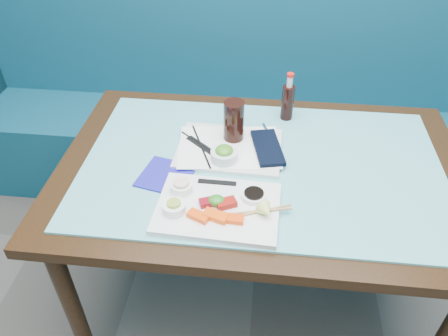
# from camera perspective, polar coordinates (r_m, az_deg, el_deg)

# --- Properties ---
(booth_bench) EXTENTS (3.00, 0.56, 1.17)m
(booth_bench) POSITION_cam_1_polar(r_m,az_deg,el_deg) (2.40, 5.33, 5.93)
(booth_bench) COLOR navy
(booth_bench) RESTS_ON ground
(dining_table) EXTENTS (1.40, 0.90, 0.75)m
(dining_table) POSITION_cam_1_polar(r_m,az_deg,el_deg) (1.56, 4.79, -2.09)
(dining_table) COLOR black
(dining_table) RESTS_ON ground
(glass_top) EXTENTS (1.22, 0.76, 0.01)m
(glass_top) POSITION_cam_1_polar(r_m,az_deg,el_deg) (1.50, 4.97, 0.40)
(glass_top) COLOR #5DB2BA
(glass_top) RESTS_ON dining_table
(sashimi_plate) EXTENTS (0.38, 0.28, 0.02)m
(sashimi_plate) POSITION_cam_1_polar(r_m,az_deg,el_deg) (1.32, -0.81, -5.29)
(sashimi_plate) COLOR white
(sashimi_plate) RESTS_ON glass_top
(salmon_left) EXTENTS (0.07, 0.06, 0.02)m
(salmon_left) POSITION_cam_1_polar(r_m,az_deg,el_deg) (1.28, -3.36, -6.29)
(salmon_left) COLOR #FF4B0A
(salmon_left) RESTS_ON sashimi_plate
(salmon_mid) EXTENTS (0.08, 0.06, 0.02)m
(salmon_mid) POSITION_cam_1_polar(r_m,az_deg,el_deg) (1.27, -1.09, -6.28)
(salmon_mid) COLOR #FF510A
(salmon_mid) RESTS_ON sashimi_plate
(salmon_right) EXTENTS (0.07, 0.04, 0.02)m
(salmon_right) POSITION_cam_1_polar(r_m,az_deg,el_deg) (1.27, 1.14, -6.66)
(salmon_right) COLOR #FF450A
(salmon_right) RESTS_ON sashimi_plate
(tuna_left) EXTENTS (0.06, 0.05, 0.02)m
(tuna_left) POSITION_cam_1_polar(r_m,az_deg,el_deg) (1.31, -2.10, -4.48)
(tuna_left) COLOR maroon
(tuna_left) RESTS_ON sashimi_plate
(tuna_right) EXTENTS (0.07, 0.06, 0.02)m
(tuna_right) POSITION_cam_1_polar(r_m,az_deg,el_deg) (1.31, 0.30, -4.63)
(tuna_right) COLOR maroon
(tuna_right) RESTS_ON sashimi_plate
(seaweed_garnish) EXTENTS (0.06, 0.06, 0.03)m
(seaweed_garnish) POSITION_cam_1_polar(r_m,az_deg,el_deg) (1.31, -0.99, -4.25)
(seaweed_garnish) COLOR #23781B
(seaweed_garnish) RESTS_ON sashimi_plate
(ramekin_wasabi) EXTENTS (0.07, 0.07, 0.03)m
(ramekin_wasabi) POSITION_cam_1_polar(r_m,az_deg,el_deg) (1.30, -6.52, -5.17)
(ramekin_wasabi) COLOR white
(ramekin_wasabi) RESTS_ON sashimi_plate
(wasabi_fill) EXTENTS (0.05, 0.05, 0.01)m
(wasabi_fill) POSITION_cam_1_polar(r_m,az_deg,el_deg) (1.28, -6.58, -4.58)
(wasabi_fill) COLOR #8EA836
(wasabi_fill) RESTS_ON ramekin_wasabi
(ramekin_ginger) EXTENTS (0.08, 0.08, 0.03)m
(ramekin_ginger) POSITION_cam_1_polar(r_m,az_deg,el_deg) (1.36, -5.57, -2.55)
(ramekin_ginger) COLOR white
(ramekin_ginger) RESTS_ON sashimi_plate
(ginger_fill) EXTENTS (0.06, 0.06, 0.01)m
(ginger_fill) POSITION_cam_1_polar(r_m,az_deg,el_deg) (1.35, -5.62, -1.94)
(ginger_fill) COLOR beige
(ginger_fill) RESTS_ON ramekin_ginger
(soy_dish) EXTENTS (0.10, 0.10, 0.02)m
(soy_dish) POSITION_cam_1_polar(r_m,az_deg,el_deg) (1.34, 3.92, -3.61)
(soy_dish) COLOR white
(soy_dish) RESTS_ON sashimi_plate
(soy_fill) EXTENTS (0.08, 0.08, 0.01)m
(soy_fill) POSITION_cam_1_polar(r_m,az_deg,el_deg) (1.33, 3.94, -3.28)
(soy_fill) COLOR black
(soy_fill) RESTS_ON soy_dish
(lemon_wedge) EXTENTS (0.06, 0.06, 0.05)m
(lemon_wedge) POSITION_cam_1_polar(r_m,az_deg,el_deg) (1.27, 5.55, -5.63)
(lemon_wedge) COLOR #F5FF78
(lemon_wedge) RESTS_ON sashimi_plate
(chopstick_sleeve) EXTENTS (0.12, 0.02, 0.00)m
(chopstick_sleeve) POSITION_cam_1_polar(r_m,az_deg,el_deg) (1.39, -0.91, -1.88)
(chopstick_sleeve) COLOR black
(chopstick_sleeve) RESTS_ON sashimi_plate
(wooden_chopstick_a) EXTENTS (0.23, 0.06, 0.01)m
(wooden_chopstick_a) POSITION_cam_1_polar(r_m,az_deg,el_deg) (1.29, 3.97, -5.70)
(wooden_chopstick_a) COLOR #B37D54
(wooden_chopstick_a) RESTS_ON sashimi_plate
(wooden_chopstick_b) EXTENTS (0.20, 0.09, 0.01)m
(wooden_chopstick_b) POSITION_cam_1_polar(r_m,az_deg,el_deg) (1.29, 4.41, -5.74)
(wooden_chopstick_b) COLOR #A2894C
(wooden_chopstick_b) RESTS_ON sashimi_plate
(serving_tray) EXTENTS (0.37, 0.29, 0.01)m
(serving_tray) POSITION_cam_1_polar(r_m,az_deg,el_deg) (1.55, 0.69, 2.56)
(serving_tray) COLOR silver
(serving_tray) RESTS_ON glass_top
(paper_placemat) EXTENTS (0.38, 0.29, 0.00)m
(paper_placemat) POSITION_cam_1_polar(r_m,az_deg,el_deg) (1.55, 0.69, 2.80)
(paper_placemat) COLOR white
(paper_placemat) RESTS_ON serving_tray
(seaweed_bowl) EXTENTS (0.10, 0.10, 0.04)m
(seaweed_bowl) POSITION_cam_1_polar(r_m,az_deg,el_deg) (1.48, 0.02, 1.63)
(seaweed_bowl) COLOR silver
(seaweed_bowl) RESTS_ON serving_tray
(seaweed_salad) EXTENTS (0.07, 0.07, 0.03)m
(seaweed_salad) POSITION_cam_1_polar(r_m,az_deg,el_deg) (1.47, 0.02, 2.30)
(seaweed_salad) COLOR #40851E
(seaweed_salad) RESTS_ON seaweed_bowl
(cola_glass) EXTENTS (0.10, 0.10, 0.15)m
(cola_glass) POSITION_cam_1_polar(r_m,az_deg,el_deg) (1.55, 1.29, 6.18)
(cola_glass) COLOR black
(cola_glass) RESTS_ON serving_tray
(navy_pouch) EXTENTS (0.13, 0.22, 0.02)m
(navy_pouch) POSITION_cam_1_polar(r_m,az_deg,el_deg) (1.54, 5.71, 2.66)
(navy_pouch) COLOR black
(navy_pouch) RESTS_ON serving_tray
(fork) EXTENTS (0.04, 0.09, 0.01)m
(fork) POSITION_cam_1_polar(r_m,az_deg,el_deg) (1.63, 5.61, 4.82)
(fork) COLOR white
(fork) RESTS_ON serving_tray
(black_chopstick_a) EXTENTS (0.11, 0.24, 0.01)m
(black_chopstick_a) POSITION_cam_1_polar(r_m,az_deg,el_deg) (1.55, -3.00, 2.88)
(black_chopstick_a) COLOR black
(black_chopstick_a) RESTS_ON serving_tray
(black_chopstick_b) EXTENTS (0.19, 0.16, 0.01)m
(black_chopstick_b) POSITION_cam_1_polar(r_m,az_deg,el_deg) (1.55, -2.70, 2.86)
(black_chopstick_b) COLOR black
(black_chopstick_b) RESTS_ON serving_tray
(tray_sleeve) EXTENTS (0.13, 0.12, 0.00)m
(tray_sleeve) POSITION_cam_1_polar(r_m,az_deg,el_deg) (1.55, -2.85, 2.84)
(tray_sleeve) COLOR black
(tray_sleeve) RESTS_ON serving_tray
(cola_bottle_body) EXTENTS (0.06, 0.06, 0.14)m
(cola_bottle_body) POSITION_cam_1_polar(r_m,az_deg,el_deg) (1.71, 8.30, 8.45)
(cola_bottle_body) COLOR black
(cola_bottle_body) RESTS_ON glass_top
(cola_bottle_neck) EXTENTS (0.02, 0.02, 0.04)m
(cola_bottle_neck) POSITION_cam_1_polar(r_m,az_deg,el_deg) (1.67, 8.59, 11.10)
(cola_bottle_neck) COLOR silver
(cola_bottle_neck) RESTS_ON cola_bottle_body
(cola_bottle_cap) EXTENTS (0.03, 0.03, 0.01)m
(cola_bottle_cap) POSITION_cam_1_polar(r_m,az_deg,el_deg) (1.65, 8.68, 11.92)
(cola_bottle_cap) COLOR red
(cola_bottle_cap) RESTS_ON cola_bottle_neck
(blue_napkin) EXTENTS (0.19, 0.19, 0.01)m
(blue_napkin) POSITION_cam_1_polar(r_m,az_deg,el_deg) (1.45, -7.59, -0.99)
(blue_napkin) COLOR #1B1B96
(blue_napkin) RESTS_ON glass_top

